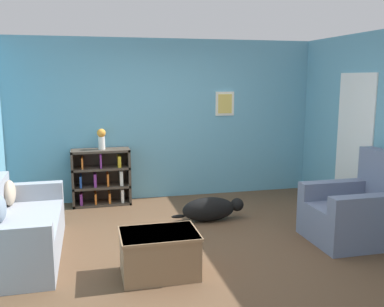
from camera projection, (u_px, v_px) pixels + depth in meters
name	position (u px, v px, depth m)	size (l,w,h in m)	color
ground_plane	(200.00, 245.00, 5.12)	(14.00, 14.00, 0.00)	brown
wall_back	(166.00, 119.00, 7.05)	(5.60, 0.13, 2.60)	#609EB7
couch	(16.00, 231.00, 4.76)	(0.82, 1.84, 0.79)	#9399A3
bookshelf	(102.00, 178.00, 6.74)	(0.90, 0.35, 0.88)	#42382D
recliner_chair	(358.00, 211.00, 5.23)	(1.04, 0.88, 1.09)	slate
coffee_table	(159.00, 252.00, 4.32)	(0.78, 0.56, 0.45)	#846647
dog	(211.00, 209.00, 5.98)	(1.04, 0.30, 0.34)	black
vase	(101.00, 138.00, 6.61)	(0.13, 0.13, 0.32)	silver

